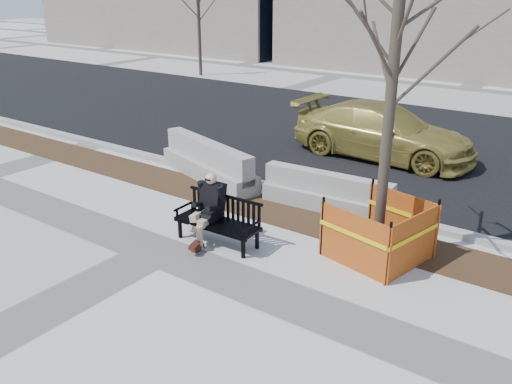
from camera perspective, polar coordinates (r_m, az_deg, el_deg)
ground at (r=9.47m, az=-10.27°, el=-6.13°), size 120.00×120.00×0.00m
mulch_strip at (r=11.23m, az=-0.84°, el=-1.21°), size 40.00×1.20×0.02m
asphalt_street at (r=16.37m, az=12.22°, el=5.58°), size 60.00×10.40×0.01m
curb at (r=11.94m, az=1.87°, el=0.45°), size 60.00×0.25×0.12m
bench at (r=9.61m, az=-4.04°, el=-5.38°), size 1.61×0.62×0.85m
seated_man at (r=9.76m, az=-4.89°, el=-4.96°), size 0.55×0.89×1.23m
tree_fence at (r=9.37m, az=12.60°, el=-6.62°), size 2.51×2.51×5.25m
sedan at (r=14.65m, az=13.07°, el=3.64°), size 4.78×2.01×1.38m
jersey_barrier_left at (r=12.70m, az=-5.01°, el=1.40°), size 3.24×1.56×0.92m
jersey_barrier_right at (r=11.06m, az=7.44°, el=-1.80°), size 2.75×0.71×0.78m
far_tree_left at (r=27.54m, az=-5.86°, el=12.20°), size 2.02×2.02×4.93m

